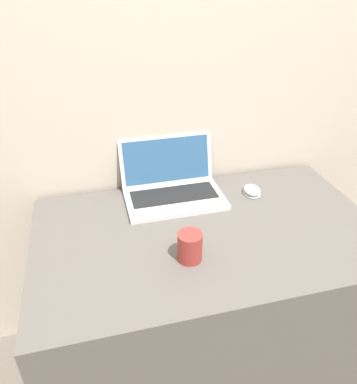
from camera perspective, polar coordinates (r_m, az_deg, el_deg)
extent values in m
cube|color=beige|center=(1.51, 0.28, 18.37)|extent=(7.00, 0.04, 2.50)
cube|color=#5B5651|center=(1.62, 4.02, -16.78)|extent=(1.24, 0.73, 0.77)
cube|color=silver|center=(1.50, -0.55, -1.10)|extent=(0.39, 0.23, 0.02)
cube|color=black|center=(1.51, -0.72, -0.39)|extent=(0.34, 0.13, 0.00)
cube|color=silver|center=(1.57, -1.85, 4.92)|extent=(0.39, 0.06, 0.20)
cube|color=#2D567F|center=(1.56, -1.80, 4.88)|extent=(0.36, 0.05, 0.17)
cylinder|color=#9E332D|center=(1.20, 1.74, -8.33)|extent=(0.08, 0.08, 0.10)
cylinder|color=black|center=(1.17, 1.77, -6.62)|extent=(0.07, 0.07, 0.01)
ellipsoid|color=#B2B2B7|center=(1.58, 11.08, -0.16)|extent=(0.07, 0.09, 0.01)
ellipsoid|color=silver|center=(1.58, 11.13, 0.28)|extent=(0.06, 0.09, 0.03)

